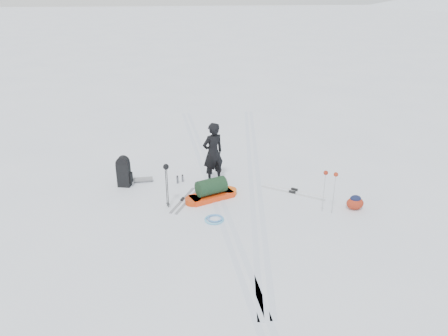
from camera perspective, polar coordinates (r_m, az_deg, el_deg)
The scene contains 14 objects.
ground at distance 12.58m, azimuth -0.79°, elevation -4.25°, with size 200.00×200.00×0.00m, color white.
snow_hill_backdrop at distance 136.81m, azimuth 23.15°, elevation -11.92°, with size 359.50×192.00×162.45m.
ski_tracks at distance 13.42m, azimuth 1.44°, elevation -2.38°, with size 3.38×17.97×0.01m.
skier at distance 13.32m, azimuth -1.45°, elevation 1.95°, with size 0.71×0.46×1.94m, color black.
pulk_sled at distance 12.57m, azimuth -1.67°, elevation -3.05°, with size 1.68×1.06×0.62m.
expedition_rucksack at distance 13.61m, azimuth -12.67°, elevation -0.53°, with size 1.06×0.49×0.97m.
ski_poles_black at distance 11.87m, azimuth -7.56°, elevation -0.53°, with size 0.16×0.17×1.30m.
ski_poles_silver at distance 11.85m, azimuth 13.72°, elevation -1.32°, with size 0.35×0.26×1.21m.
touring_skis_grey at distance 12.61m, azimuth -5.11°, elevation -4.20°, with size 0.92×1.59×0.06m.
touring_skis_white at distance 13.21m, azimuth 9.04°, elevation -3.05°, with size 1.79×1.37×0.07m.
rope_coil at distance 11.59m, azimuth -1.25°, elevation -6.67°, with size 0.55×0.55×0.06m.
small_daypack at distance 12.57m, azimuth 16.75°, elevation -4.34°, with size 0.58×0.52×0.41m.
thermos_pair at distance 13.68m, azimuth -5.78°, elevation -1.44°, with size 0.23×0.18×0.25m.
stuff_sack at distance 12.83m, azimuth -1.93°, elevation -3.13°, with size 0.40×0.33×0.22m.
Camera 1 is at (-1.08, -11.08, 5.84)m, focal length 35.00 mm.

